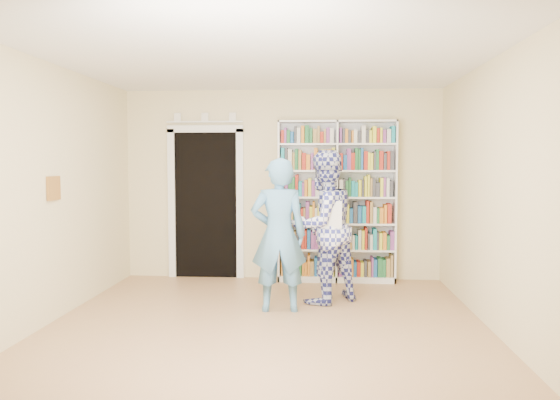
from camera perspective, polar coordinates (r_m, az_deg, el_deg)
name	(u,v)px	position (r m, az deg, el deg)	size (l,w,h in m)	color
floor	(265,330)	(5.58, -1.61, -13.46)	(5.00, 5.00, 0.00)	#AD8054
ceiling	(264,55)	(5.42, -1.67, 14.92)	(5.00, 5.00, 0.00)	white
wall_back	(282,185)	(7.82, 0.19, 1.60)	(4.50, 4.50, 0.00)	beige
wall_left	(42,194)	(5.99, -23.59, 0.57)	(5.00, 5.00, 0.00)	beige
wall_right	(500,196)	(5.58, 22.03, 0.39)	(5.00, 5.00, 0.00)	beige
bookshelf	(337,201)	(7.66, 5.94, -0.07)	(1.63, 0.31, 2.25)	white
doorway	(206,196)	(7.96, -7.75, 0.38)	(1.10, 0.08, 2.43)	black
wall_art	(54,188)	(6.16, -22.58, 1.15)	(0.03, 0.25, 0.25)	brown
man_blue	(279,235)	(6.11, -0.14, -3.67)	(0.63, 0.41, 1.72)	#5590BD
man_plaid	(323,227)	(6.50, 4.54, -2.80)	(0.88, 0.69, 1.81)	navy
paper_sheet	(332,215)	(6.25, 5.46, -1.54)	(0.23, 0.01, 0.32)	white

